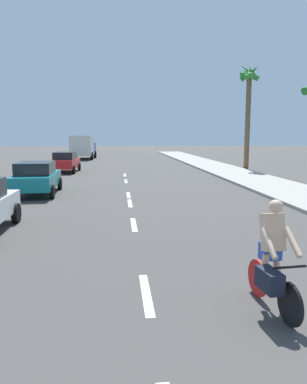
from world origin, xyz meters
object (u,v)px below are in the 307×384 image
(cyclist, at_px, (272,261))
(delivery_truck, at_px, (83,146))
(parked_car_red, at_px, (65,161))
(palm_tree_distant, at_px, (249,92))
(parked_car_teal, at_px, (36,177))

(cyclist, distance_m, delivery_truck, 40.50)
(cyclist, xyz_separation_m, delivery_truck, (-6.58, 39.95, 0.67))
(parked_car_red, height_order, palm_tree_distant, palm_tree_distant)
(parked_car_teal, bearing_deg, delivery_truck, 88.62)
(delivery_truck, bearing_deg, cyclist, -78.45)
(cyclist, relative_size, palm_tree_distant, 0.21)
(parked_car_red, bearing_deg, cyclist, -71.89)
(parked_car_teal, bearing_deg, cyclist, -65.34)
(parked_car_red, distance_m, delivery_truck, 16.41)
(parked_car_teal, xyz_separation_m, delivery_truck, (-0.24, 27.26, 0.66))
(delivery_truck, bearing_deg, parked_car_red, -87.37)
(parked_car_teal, distance_m, delivery_truck, 27.27)
(cyclist, distance_m, palm_tree_distant, 26.45)
(parked_car_red, relative_size, palm_tree_distant, 0.47)
(cyclist, xyz_separation_m, parked_car_teal, (-6.34, 12.69, 0.01))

